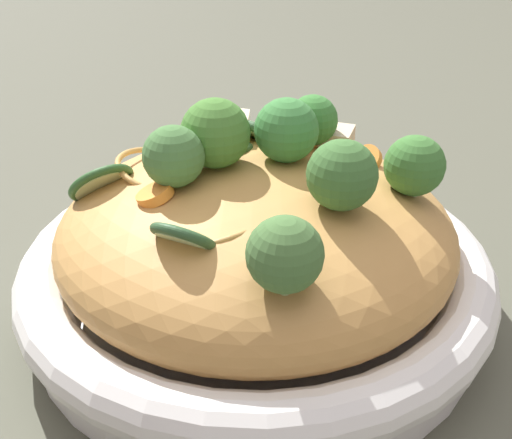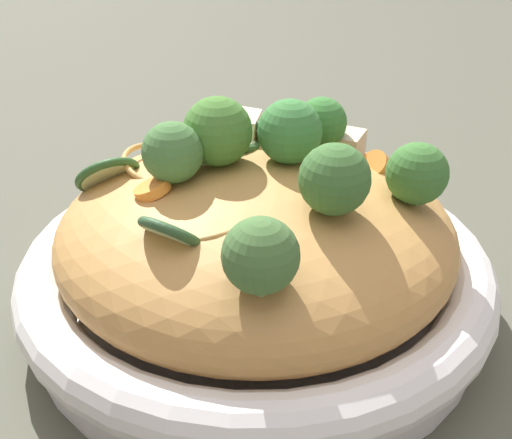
% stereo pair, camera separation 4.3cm
% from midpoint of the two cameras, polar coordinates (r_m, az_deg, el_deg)
% --- Properties ---
extents(ground_plane, '(3.00, 3.00, 0.00)m').
position_cam_midpoint_polar(ground_plane, '(0.47, -2.64, -7.70)').
color(ground_plane, '#4E4F40').
extents(serving_bowl, '(0.33, 0.33, 0.05)m').
position_cam_midpoint_polar(serving_bowl, '(0.46, -2.72, -5.01)').
color(serving_bowl, white).
rests_on(serving_bowl, ground_plane).
extents(noodle_heap, '(0.27, 0.27, 0.09)m').
position_cam_midpoint_polar(noodle_heap, '(0.44, -2.85, -1.11)').
color(noodle_heap, '#C18C49').
rests_on(noodle_heap, serving_bowl).
extents(broccoli_florets, '(0.19, 0.20, 0.07)m').
position_cam_midpoint_polar(broccoli_florets, '(0.40, -0.39, 5.21)').
color(broccoli_florets, '#9AB571').
rests_on(broccoli_florets, serving_bowl).
extents(carrot_coins, '(0.14, 0.14, 0.03)m').
position_cam_midpoint_polar(carrot_coins, '(0.43, -1.87, 4.58)').
color(carrot_coins, orange).
rests_on(carrot_coins, serving_bowl).
extents(zucchini_slices, '(0.14, 0.19, 0.05)m').
position_cam_midpoint_polar(zucchini_slices, '(0.44, -8.11, 4.66)').
color(zucchini_slices, '#C0E2A3').
rests_on(zucchini_slices, serving_bowl).
extents(chicken_chunks, '(0.11, 0.10, 0.03)m').
position_cam_midpoint_polar(chicken_chunks, '(0.46, -3.98, 6.77)').
color(chicken_chunks, beige).
rests_on(chicken_chunks, serving_bowl).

